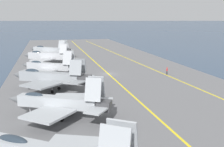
{
  "coord_description": "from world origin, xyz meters",
  "views": [
    {
      "loc": [
        -66.0,
        14.67,
        14.2
      ],
      "look_at": [
        -11.79,
        1.86,
        2.9
      ],
      "focal_mm": 45.0,
      "sensor_mm": 36.0,
      "label": 1
    }
  ],
  "objects_px": {
    "parked_jet_third": "(51,77)",
    "parked_jet_fourth": "(50,66)",
    "parked_jet_sixth": "(50,50)",
    "parked_jet_second": "(60,102)",
    "parked_jet_fifth": "(48,56)",
    "crew_red_vest": "(167,71)"
  },
  "relations": [
    {
      "from": "parked_jet_second",
      "to": "parked_jet_fifth",
      "type": "bearing_deg",
      "value": 1.31
    },
    {
      "from": "parked_jet_fifth",
      "to": "parked_jet_third",
      "type": "bearing_deg",
      "value": -179.69
    },
    {
      "from": "parked_jet_second",
      "to": "crew_red_vest",
      "type": "height_order",
      "value": "parked_jet_second"
    },
    {
      "from": "parked_jet_fifth",
      "to": "parked_jet_fourth",
      "type": "bearing_deg",
      "value": -178.95
    },
    {
      "from": "parked_jet_fourth",
      "to": "parked_jet_fifth",
      "type": "relative_size",
      "value": 0.96
    },
    {
      "from": "parked_jet_second",
      "to": "parked_jet_fourth",
      "type": "height_order",
      "value": "parked_jet_fourth"
    },
    {
      "from": "parked_jet_third",
      "to": "crew_red_vest",
      "type": "relative_size",
      "value": 8.76
    },
    {
      "from": "parked_jet_third",
      "to": "parked_jet_fourth",
      "type": "distance_m",
      "value": 14.1
    },
    {
      "from": "parked_jet_fourth",
      "to": "parked_jet_sixth",
      "type": "height_order",
      "value": "parked_jet_fourth"
    },
    {
      "from": "parked_jet_third",
      "to": "parked_jet_fifth",
      "type": "bearing_deg",
      "value": 0.31
    },
    {
      "from": "parked_jet_third",
      "to": "crew_red_vest",
      "type": "height_order",
      "value": "parked_jet_third"
    },
    {
      "from": "parked_jet_second",
      "to": "crew_red_vest",
      "type": "bearing_deg",
      "value": -47.71
    },
    {
      "from": "parked_jet_sixth",
      "to": "parked_jet_second",
      "type": "bearing_deg",
      "value": -179.76
    },
    {
      "from": "crew_red_vest",
      "to": "parked_jet_second",
      "type": "bearing_deg",
      "value": 132.29
    },
    {
      "from": "parked_jet_sixth",
      "to": "crew_red_vest",
      "type": "distance_m",
      "value": 45.34
    },
    {
      "from": "parked_jet_third",
      "to": "crew_red_vest",
      "type": "xyz_separation_m",
      "value": [
        9.28,
        -27.64,
        -1.7
      ]
    },
    {
      "from": "crew_red_vest",
      "to": "parked_jet_third",
      "type": "bearing_deg",
      "value": 108.56
    },
    {
      "from": "parked_jet_fourth",
      "to": "parked_jet_second",
      "type": "bearing_deg",
      "value": -178.54
    },
    {
      "from": "parked_jet_second",
      "to": "parked_jet_fifth",
      "type": "height_order",
      "value": "parked_jet_fifth"
    },
    {
      "from": "parked_jet_fourth",
      "to": "parked_jet_fifth",
      "type": "xyz_separation_m",
      "value": [
        16.77,
        0.31,
        0.25
      ]
    },
    {
      "from": "parked_jet_fifth",
      "to": "parked_jet_sixth",
      "type": "bearing_deg",
      "value": -3.08
    },
    {
      "from": "parked_jet_third",
      "to": "parked_jet_sixth",
      "type": "xyz_separation_m",
      "value": [
        45.66,
        -0.63,
        -0.13
      ]
    }
  ]
}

